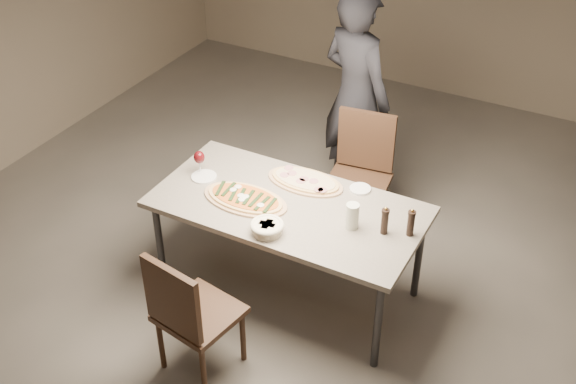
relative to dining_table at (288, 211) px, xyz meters
The scene contains 14 objects.
room 0.71m from the dining_table, ahead, with size 7.00×7.00×7.00m.
dining_table is the anchor object (origin of this frame).
zucchini_pizza 0.30m from the dining_table, 160.40° to the right, with size 0.61×0.34×0.05m.
ham_pizza 0.29m from the dining_table, 93.06° to the left, with size 0.55×0.31×0.04m.
bread_basket 0.35m from the dining_table, 85.20° to the right, with size 0.21×0.21×0.08m.
oil_dish 0.52m from the dining_table, 46.77° to the left, with size 0.15×0.15×0.02m.
pepper_mill_left 0.84m from the dining_table, ahead, with size 0.05×0.05×0.20m.
pepper_mill_right 0.69m from the dining_table, ahead, with size 0.05×0.05×0.20m.
carafe 0.49m from the dining_table, ahead, with size 0.08×0.08×0.18m.
wine_glass 0.75m from the dining_table, behind, with size 0.08×0.08×0.17m.
side_plate 0.67m from the dining_table, behind, with size 0.18×0.18×0.01m.
chair_near 0.98m from the dining_table, 99.67° to the right, with size 0.51×0.51×0.93m.
chair_far 0.94m from the dining_table, 81.53° to the left, with size 0.52×0.52×0.97m.
diner 1.36m from the dining_table, 94.57° to the left, with size 0.66×0.43×1.81m, color black.
Camera 1 is at (1.82, -3.40, 3.55)m, focal length 45.00 mm.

